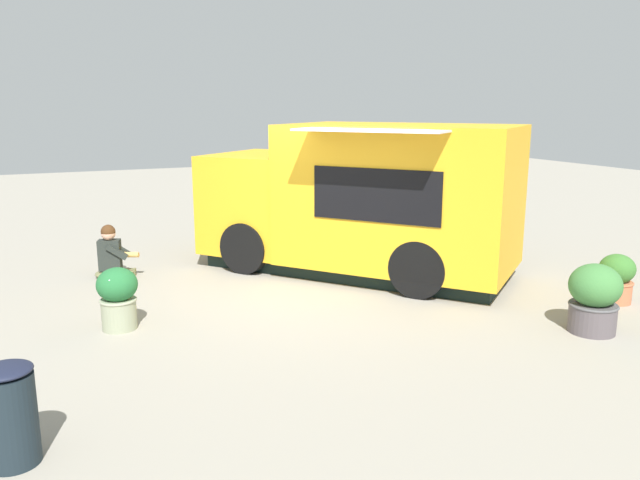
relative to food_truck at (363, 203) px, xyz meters
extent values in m
plane|color=gray|center=(0.95, -1.23, -1.19)|extent=(40.00, 40.00, 0.00)
cube|color=yellow|center=(0.49, 0.41, 0.18)|extent=(4.16, 3.94, 2.26)
cube|color=yellow|center=(-1.53, -1.24, -0.10)|extent=(2.49, 2.56, 1.71)
cube|color=#1F292A|center=(-2.12, -1.72, 0.20)|extent=(1.09, 1.33, 0.65)
cube|color=black|center=(1.17, -0.42, 0.31)|extent=(1.57, 1.28, 0.79)
cube|color=silver|center=(1.35, -0.65, 1.27)|extent=(2.08, 1.85, 0.03)
cube|color=black|center=(-0.11, -0.09, -1.07)|extent=(4.91, 4.43, 0.24)
cylinder|color=black|center=(-1.96, -0.37, -0.75)|extent=(0.82, 0.72, 0.87)
cylinder|color=black|center=(-0.77, -1.84, -0.75)|extent=(0.82, 0.72, 0.87)
cylinder|color=black|center=(0.40, 1.55, -0.75)|extent=(0.82, 0.72, 0.87)
cylinder|color=black|center=(1.60, 0.08, -0.75)|extent=(0.82, 0.72, 0.87)
ellipsoid|color=olive|center=(-1.40, -3.96, -1.12)|extent=(0.57, 0.63, 0.14)
cube|color=olive|center=(-1.25, -3.80, -1.13)|extent=(0.21, 0.38, 0.11)
cube|color=olive|center=(-1.44, -3.74, -1.13)|extent=(0.21, 0.38, 0.11)
cube|color=#282E29|center=(-1.40, -3.96, -0.80)|extent=(0.31, 0.40, 0.50)
sphere|color=#DFA789|center=(-1.40, -3.96, -0.44)|extent=(0.23, 0.23, 0.23)
sphere|color=#4B2E17|center=(-1.40, -3.96, -0.41)|extent=(0.23, 0.23, 0.23)
cube|color=#282E29|center=(-1.26, -3.86, -0.74)|extent=(0.19, 0.35, 0.27)
cube|color=#282E29|center=(-1.46, -3.79, -0.74)|extent=(0.19, 0.35, 0.27)
cylinder|color=#E1A956|center=(-1.31, -3.66, -0.81)|extent=(0.22, 0.32, 0.09)
cube|color=#66A740|center=(-1.31, -3.66, -0.79)|extent=(0.16, 0.26, 0.02)
cylinder|color=#564D51|center=(3.72, 1.30, -1.01)|extent=(0.58, 0.58, 0.37)
torus|color=#535154|center=(3.72, 1.30, -0.83)|extent=(0.60, 0.60, 0.04)
ellipsoid|color=#407C3C|center=(3.72, 1.30, -0.58)|extent=(0.64, 0.64, 0.54)
sphere|color=white|center=(3.76, 1.10, -0.43)|extent=(0.08, 0.08, 0.08)
sphere|color=white|center=(3.68, 1.08, -0.44)|extent=(0.07, 0.07, 0.07)
sphere|color=white|center=(3.45, 1.34, -0.55)|extent=(0.06, 0.06, 0.06)
sphere|color=white|center=(3.79, 1.56, -0.53)|extent=(0.05, 0.05, 0.05)
sphere|color=white|center=(3.56, 1.50, -0.49)|extent=(0.05, 0.05, 0.05)
cylinder|color=#969C7D|center=(1.15, -4.13, -0.99)|extent=(0.44, 0.44, 0.40)
torus|color=#9B9F83|center=(1.15, -4.13, -0.81)|extent=(0.46, 0.46, 0.04)
ellipsoid|color=#266D37|center=(1.15, -4.13, -0.60)|extent=(0.51, 0.51, 0.44)
sphere|color=white|center=(1.24, -3.94, -0.54)|extent=(0.06, 0.06, 0.06)
sphere|color=white|center=(0.96, -4.11, -0.51)|extent=(0.06, 0.06, 0.06)
sphere|color=white|center=(1.32, -4.22, -0.51)|extent=(0.07, 0.07, 0.07)
sphere|color=white|center=(1.34, -4.11, -0.51)|extent=(0.05, 0.05, 0.05)
cylinder|color=#C06844|center=(2.96, 2.58, -1.03)|extent=(0.46, 0.46, 0.31)
torus|color=#BB6340|center=(2.96, 2.58, -0.89)|extent=(0.48, 0.48, 0.04)
ellipsoid|color=#3A732D|center=(2.96, 2.58, -0.69)|extent=(0.50, 0.50, 0.42)
sphere|color=#E92BA1|center=(2.84, 2.41, -0.65)|extent=(0.07, 0.07, 0.07)
sphere|color=#E4308F|center=(2.84, 2.70, -0.59)|extent=(0.05, 0.05, 0.05)
sphere|color=#D73293|center=(3.02, 2.75, -0.59)|extent=(0.05, 0.05, 0.05)
cylinder|color=#19252C|center=(3.99, -5.28, -0.81)|extent=(0.41, 0.41, 0.76)
ellipsoid|color=#1B2136|center=(3.99, -5.28, -0.39)|extent=(0.42, 0.42, 0.09)
camera|label=1|loc=(9.12, -4.89, 1.64)|focal=35.03mm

